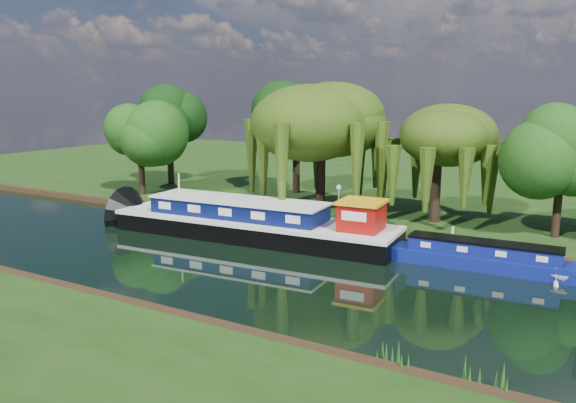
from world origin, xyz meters
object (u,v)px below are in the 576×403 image
Objects in this scene: white_cruiser at (556,282)px; red_dinghy at (148,222)px; narrowboat at (483,258)px; dutch_barge at (254,223)px.

red_dinghy is at bearing 96.09° from white_cruiser.
white_cruiser is (3.71, -0.45, -0.58)m from narrowboat.
dutch_barge is at bearing -179.26° from narrowboat.
narrowboat reaches higher than white_cruiser.
narrowboat is at bearing -0.55° from dutch_barge.
dutch_barge reaches higher than narrowboat.
narrowboat is at bearing 88.45° from white_cruiser.
narrowboat is 3.20× the size of red_dinghy.
red_dinghy is 27.30m from white_cruiser.
narrowboat reaches higher than red_dinghy.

